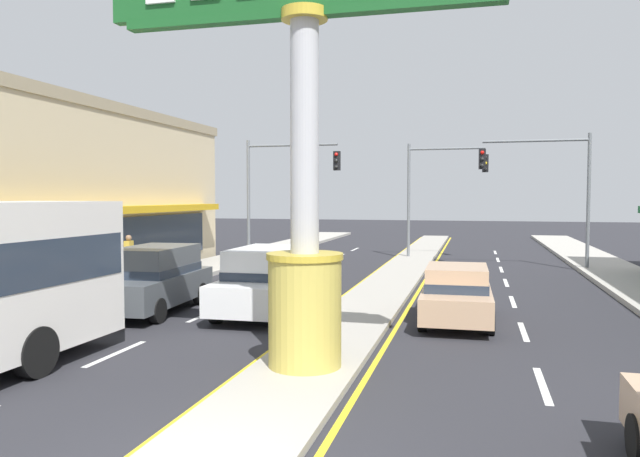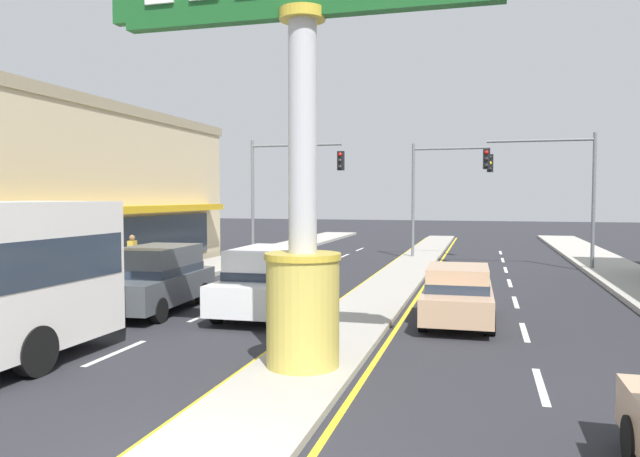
# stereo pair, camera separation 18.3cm
# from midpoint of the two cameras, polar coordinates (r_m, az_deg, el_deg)

# --- Properties ---
(median_strip) EXTENTS (2.02, 52.00, 0.14)m
(median_strip) POSITION_cam_midpoint_polar(r_m,az_deg,el_deg) (24.80, 7.72, -4.61)
(median_strip) COLOR #A39E93
(median_strip) RESTS_ON ground
(sidewalk_left) EXTENTS (2.79, 60.00, 0.18)m
(sidewalk_left) POSITION_cam_midpoint_polar(r_m,az_deg,el_deg) (25.69, -13.29, -4.36)
(sidewalk_left) COLOR #ADA89E
(sidewalk_left) RESTS_ON ground
(lane_markings) EXTENTS (8.76, 52.00, 0.01)m
(lane_markings) POSITION_cam_midpoint_polar(r_m,az_deg,el_deg) (23.48, 7.29, -5.21)
(lane_markings) COLOR silver
(lane_markings) RESTS_ON ground
(district_sign) EXTENTS (7.86, 1.46, 8.14)m
(district_sign) POSITION_cam_midpoint_polar(r_m,az_deg,el_deg) (11.32, -1.20, 6.83)
(district_sign) COLOR gold
(district_sign) RESTS_ON median_strip
(storefront_left) EXTENTS (8.07, 20.91, 7.23)m
(storefront_left) POSITION_cam_midpoint_polar(r_m,az_deg,el_deg) (27.69, -24.99, 3.27)
(storefront_left) COLOR beige
(storefront_left) RESTS_ON ground
(traffic_light_left_side) EXTENTS (4.86, 0.46, 6.20)m
(traffic_light_left_side) POSITION_cam_midpoint_polar(r_m,az_deg,el_deg) (29.99, -3.13, 4.72)
(traffic_light_left_side) COLOR slate
(traffic_light_left_side) RESTS_ON ground
(traffic_light_right_side) EXTENTS (4.86, 0.46, 6.20)m
(traffic_light_right_side) POSITION_cam_midpoint_polar(r_m,az_deg,el_deg) (29.13, 21.30, 4.57)
(traffic_light_right_side) COLOR slate
(traffic_light_right_side) RESTS_ON ground
(traffic_light_median_far) EXTENTS (4.20, 0.46, 6.20)m
(traffic_light_median_far) POSITION_cam_midpoint_polar(r_m,az_deg,el_deg) (32.58, 11.61, 4.44)
(traffic_light_median_far) COLOR slate
(traffic_light_median_far) RESTS_ON ground
(suv_near_right_lane) EXTENTS (2.04, 4.64, 1.90)m
(suv_near_right_lane) POSITION_cam_midpoint_polar(r_m,az_deg,el_deg) (17.26, -4.76, -4.88)
(suv_near_right_lane) COLOR white
(suv_near_right_lane) RESTS_ON ground
(sedan_mid_left_lane) EXTENTS (1.89, 4.33, 1.53)m
(sedan_mid_left_lane) POSITION_cam_midpoint_polar(r_m,az_deg,el_deg) (16.47, 13.26, -6.03)
(sedan_mid_left_lane) COLOR tan
(sedan_mid_left_lane) RESTS_ON ground
(suv_far_left_oncoming) EXTENTS (2.16, 4.70, 1.90)m
(suv_far_left_oncoming) POSITION_cam_midpoint_polar(r_m,az_deg,el_deg) (18.25, -15.08, -4.55)
(suv_far_left_oncoming) COLOR #4C5156
(suv_far_left_oncoming) RESTS_ON ground
(pedestrian_near_kerb) EXTENTS (0.28, 0.43, 1.76)m
(pedestrian_near_kerb) POSITION_cam_midpoint_polar(r_m,az_deg,el_deg) (23.53, -17.15, -2.42)
(pedestrian_near_kerb) COLOR #336B3D
(pedestrian_near_kerb) RESTS_ON sidewalk_left
(pedestrian_far_side) EXTENTS (0.29, 0.43, 1.60)m
(pedestrian_far_side) POSITION_cam_midpoint_polar(r_m,az_deg,el_deg) (20.21, -18.64, -3.59)
(pedestrian_far_side) COLOR #336B3D
(pedestrian_far_side) RESTS_ON sidewalk_left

